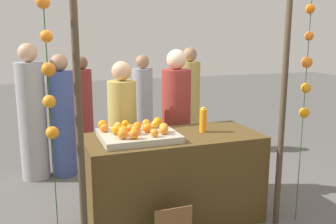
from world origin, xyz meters
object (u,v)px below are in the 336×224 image
Objects in this scene: orange_0 at (125,124)px; juice_bottle at (203,120)px; vendor_right at (176,127)px; vendor_left at (123,137)px; orange_1 at (118,126)px; stall_counter at (173,178)px.

orange_0 is 0.30× the size of juice_bottle.
orange_0 is 0.04× the size of vendor_right.
juice_bottle is 0.15× the size of vendor_right.
vendor_right is at bearing 3.55° from vendor_left.
vendor_left is (0.15, 0.47, -0.24)m from orange_1.
orange_1 is at bearing -136.95° from orange_0.
orange_1 is (-0.09, -0.09, 0.00)m from orange_0.
vendor_left reaches higher than juice_bottle.
juice_bottle is 0.16× the size of vendor_left.
vendor_left is at bearing -176.45° from vendor_right.
orange_0 is 0.76m from juice_bottle.
vendor_left reaches higher than stall_counter.
stall_counter is at bearing -15.79° from orange_1.
vendor_left reaches higher than orange_0.
vendor_right is at bearing 33.20° from orange_1.
vendor_left is (-0.68, 0.59, -0.26)m from juice_bottle.
vendor_left is at bearing 119.82° from stall_counter.
orange_1 is 0.96m from vendor_right.
juice_bottle is at bearing 4.49° from stall_counter.
stall_counter is 6.75× the size of juice_bottle.
juice_bottle is (0.32, 0.03, 0.55)m from stall_counter.
vendor_right is (0.79, 0.51, -0.19)m from orange_1.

